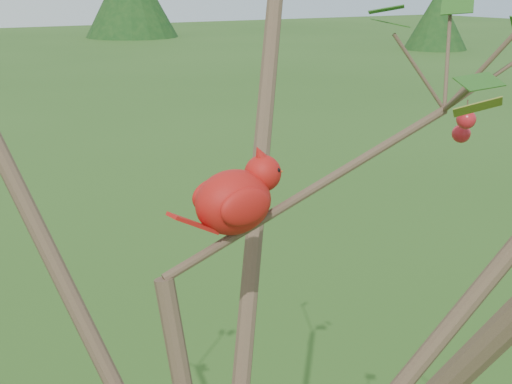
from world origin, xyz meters
TOP-DOWN VIEW (x-y plane):
  - crabapple_tree at (0.03, -0.02)m, footprint 2.35×2.05m
  - cardinal at (0.09, 0.09)m, footprint 0.24×0.13m

SIDE VIEW (x-z plane):
  - cardinal at x=0.09m, z-range 1.99..2.16m
  - crabapple_tree at x=0.03m, z-range 0.65..3.60m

